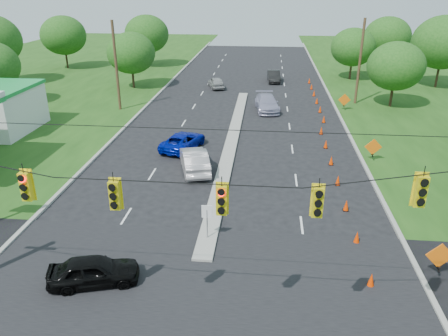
# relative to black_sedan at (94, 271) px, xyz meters

# --- Properties ---
(ground) EXTENTS (160.00, 160.00, 0.00)m
(ground) POSITION_rel_black_sedan_xyz_m (4.52, -1.99, -0.67)
(ground) COLOR black
(ground) RESTS_ON ground
(cross_street) EXTENTS (160.00, 14.00, 0.02)m
(cross_street) POSITION_rel_black_sedan_xyz_m (4.52, -1.99, -0.67)
(cross_street) COLOR black
(cross_street) RESTS_ON ground
(curb_left) EXTENTS (0.25, 110.00, 0.16)m
(curb_left) POSITION_rel_black_sedan_xyz_m (-5.58, 28.01, -0.67)
(curb_left) COLOR gray
(curb_left) RESTS_ON ground
(curb_right) EXTENTS (0.25, 110.00, 0.16)m
(curb_right) POSITION_rel_black_sedan_xyz_m (14.62, 28.01, -0.67)
(curb_right) COLOR gray
(curb_right) RESTS_ON ground
(median) EXTENTS (1.00, 34.00, 0.18)m
(median) POSITION_rel_black_sedan_xyz_m (4.52, 19.01, -0.67)
(median) COLOR gray
(median) RESTS_ON ground
(median_sign) EXTENTS (0.55, 0.06, 2.05)m
(median_sign) POSITION_rel_black_sedan_xyz_m (4.52, 4.01, 0.79)
(median_sign) COLOR gray
(median_sign) RESTS_ON ground
(signal_span) EXTENTS (25.60, 0.32, 9.00)m
(signal_span) POSITION_rel_black_sedan_xyz_m (4.47, -2.99, 4.30)
(signal_span) COLOR #422D1C
(signal_span) RESTS_ON ground
(utility_pole_far_left) EXTENTS (0.28, 0.28, 9.00)m
(utility_pole_far_left) POSITION_rel_black_sedan_xyz_m (-7.98, 28.01, 3.83)
(utility_pole_far_left) COLOR #422D1C
(utility_pole_far_left) RESTS_ON ground
(utility_pole_far_right) EXTENTS (0.28, 0.28, 9.00)m
(utility_pole_far_right) POSITION_rel_black_sedan_xyz_m (17.02, 33.01, 3.83)
(utility_pole_far_right) COLOR #422D1C
(utility_pole_far_right) RESTS_ON ground
(cone_0) EXTENTS (0.32, 0.32, 0.70)m
(cone_0) POSITION_rel_black_sedan_xyz_m (12.21, 1.01, -0.32)
(cone_0) COLOR #F33500
(cone_0) RESTS_ON ground
(cone_1) EXTENTS (0.32, 0.32, 0.70)m
(cone_1) POSITION_rel_black_sedan_xyz_m (12.21, 4.51, -0.32)
(cone_1) COLOR #F33500
(cone_1) RESTS_ON ground
(cone_2) EXTENTS (0.32, 0.32, 0.70)m
(cone_2) POSITION_rel_black_sedan_xyz_m (12.21, 8.01, -0.32)
(cone_2) COLOR #F33500
(cone_2) RESTS_ON ground
(cone_3) EXTENTS (0.32, 0.32, 0.70)m
(cone_3) POSITION_rel_black_sedan_xyz_m (12.21, 11.51, -0.32)
(cone_3) COLOR #F33500
(cone_3) RESTS_ON ground
(cone_4) EXTENTS (0.32, 0.32, 0.70)m
(cone_4) POSITION_rel_black_sedan_xyz_m (12.21, 15.01, -0.32)
(cone_4) COLOR #F33500
(cone_4) RESTS_ON ground
(cone_5) EXTENTS (0.32, 0.32, 0.70)m
(cone_5) POSITION_rel_black_sedan_xyz_m (12.21, 18.51, -0.32)
(cone_5) COLOR #F33500
(cone_5) RESTS_ON ground
(cone_6) EXTENTS (0.32, 0.32, 0.70)m
(cone_6) POSITION_rel_black_sedan_xyz_m (12.21, 22.01, -0.32)
(cone_6) COLOR #F33500
(cone_6) RESTS_ON ground
(cone_7) EXTENTS (0.32, 0.32, 0.70)m
(cone_7) POSITION_rel_black_sedan_xyz_m (12.81, 25.51, -0.32)
(cone_7) COLOR #F33500
(cone_7) RESTS_ON ground
(cone_8) EXTENTS (0.32, 0.32, 0.70)m
(cone_8) POSITION_rel_black_sedan_xyz_m (12.81, 29.01, -0.32)
(cone_8) COLOR #F33500
(cone_8) RESTS_ON ground
(cone_9) EXTENTS (0.32, 0.32, 0.70)m
(cone_9) POSITION_rel_black_sedan_xyz_m (12.81, 32.51, -0.32)
(cone_9) COLOR #F33500
(cone_9) RESTS_ON ground
(cone_10) EXTENTS (0.32, 0.32, 0.70)m
(cone_10) POSITION_rel_black_sedan_xyz_m (12.81, 36.01, -0.32)
(cone_10) COLOR #F33500
(cone_10) RESTS_ON ground
(cone_11) EXTENTS (0.32, 0.32, 0.70)m
(cone_11) POSITION_rel_black_sedan_xyz_m (12.81, 39.51, -0.32)
(cone_11) COLOR #F33500
(cone_11) RESTS_ON ground
(cone_12) EXTENTS (0.32, 0.32, 0.70)m
(cone_12) POSITION_rel_black_sedan_xyz_m (12.81, 43.01, -0.32)
(cone_12) COLOR #F33500
(cone_12) RESTS_ON ground
(work_sign_0) EXTENTS (1.27, 0.58, 1.37)m
(work_sign_0) POSITION_rel_black_sedan_xyz_m (15.32, 2.01, 0.42)
(work_sign_0) COLOR black
(work_sign_0) RESTS_ON ground
(work_sign_1) EXTENTS (1.27, 0.58, 1.37)m
(work_sign_1) POSITION_rel_black_sedan_xyz_m (15.32, 16.01, 0.42)
(work_sign_1) COLOR black
(work_sign_1) RESTS_ON ground
(work_sign_2) EXTENTS (1.27, 0.58, 1.37)m
(work_sign_2) POSITION_rel_black_sedan_xyz_m (15.32, 30.01, 0.42)
(work_sign_2) COLOR black
(work_sign_2) RESTS_ON ground
(tree_4) EXTENTS (6.72, 6.72, 7.84)m
(tree_4) POSITION_rel_black_sedan_xyz_m (-23.48, 50.01, 4.28)
(tree_4) COLOR black
(tree_4) RESTS_ON ground
(tree_5) EXTENTS (5.88, 5.88, 6.86)m
(tree_5) POSITION_rel_black_sedan_xyz_m (-9.48, 38.01, 3.66)
(tree_5) COLOR black
(tree_5) RESTS_ON ground
(tree_6) EXTENTS (6.72, 6.72, 7.84)m
(tree_6) POSITION_rel_black_sedan_xyz_m (-11.48, 53.01, 4.28)
(tree_6) COLOR black
(tree_6) RESTS_ON ground
(tree_9) EXTENTS (5.88, 5.88, 6.86)m
(tree_9) POSITION_rel_black_sedan_xyz_m (20.52, 32.01, 3.66)
(tree_9) COLOR black
(tree_9) RESTS_ON ground
(tree_10) EXTENTS (7.56, 7.56, 8.82)m
(tree_10) POSITION_rel_black_sedan_xyz_m (28.52, 42.01, 4.90)
(tree_10) COLOR black
(tree_10) RESTS_ON ground
(tree_11) EXTENTS (6.72, 6.72, 7.84)m
(tree_11) POSITION_rel_black_sedan_xyz_m (24.52, 53.01, 4.28)
(tree_11) COLOR black
(tree_11) RESTS_ON ground
(tree_12) EXTENTS (5.88, 5.88, 6.86)m
(tree_12) POSITION_rel_black_sedan_xyz_m (18.52, 46.01, 3.66)
(tree_12) COLOR black
(tree_12) RESTS_ON ground
(black_sedan) EXTENTS (4.24, 2.61, 1.35)m
(black_sedan) POSITION_rel_black_sedan_xyz_m (0.00, 0.00, 0.00)
(black_sedan) COLOR black
(black_sedan) RESTS_ON ground
(white_sedan) EXTENTS (3.04, 5.20, 1.62)m
(white_sedan) POSITION_rel_black_sedan_xyz_m (2.38, 12.94, 0.14)
(white_sedan) COLOR #B7AFB1
(white_sedan) RESTS_ON ground
(blue_pickup) EXTENTS (3.49, 5.28, 1.35)m
(blue_pickup) POSITION_rel_black_sedan_xyz_m (0.76, 17.20, -0.00)
(blue_pickup) COLOR #0212A1
(blue_pickup) RESTS_ON ground
(silver_car_far) EXTENTS (2.91, 5.65, 1.57)m
(silver_car_far) POSITION_rel_black_sedan_xyz_m (7.34, 29.31, 0.11)
(silver_car_far) COLOR #9A98B5
(silver_car_far) RESTS_ON ground
(silver_car_oncoming) EXTENTS (2.78, 4.35, 1.38)m
(silver_car_oncoming) POSITION_rel_black_sedan_xyz_m (0.88, 39.09, 0.02)
(silver_car_oncoming) COLOR gray
(silver_car_oncoming) RESTS_ON ground
(dark_car_receding) EXTENTS (1.86, 4.57, 1.47)m
(dark_car_receding) POSITION_rel_black_sedan_xyz_m (8.12, 43.52, 0.06)
(dark_car_receding) COLOR black
(dark_car_receding) RESTS_ON ground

